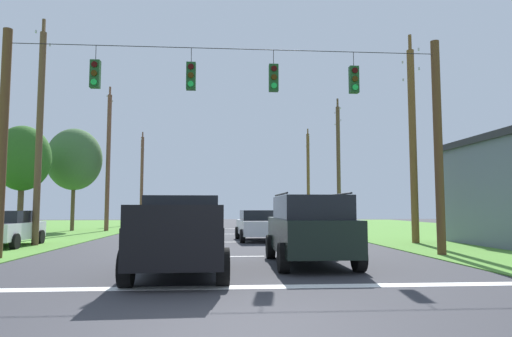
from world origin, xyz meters
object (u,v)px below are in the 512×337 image
object	(u,v)px
utility_pole_far_left	(39,133)
utility_pole_distant_left	(142,178)
distant_car_crossing_white	(7,228)
pickup_truck	(181,235)
tree_roadside_right	(22,159)
utility_pole_near_left	(308,176)
utility_pole_mid_right	(413,140)
suv_black	(310,228)
utility_pole_distant_right	(108,160)
tree_roadside_far_right	(74,159)
overhead_signal_span	(229,131)
distant_car_oncoming	(258,225)
utility_pole_far_right	(338,164)

from	to	relation	value
utility_pole_far_left	utility_pole_distant_left	world-z (taller)	utility_pole_far_left
distant_car_crossing_white	utility_pole_far_left	size ratio (longest dim) A/B	0.43
pickup_truck	tree_roadside_right	size ratio (longest dim) A/B	0.81
tree_roadside_right	pickup_truck	bearing A→B (deg)	-56.98
utility_pole_near_left	utility_pole_distant_left	xyz separation A→B (m)	(-16.83, -0.15, -0.28)
utility_pole_mid_right	utility_pole_distant_left	bearing A→B (deg)	123.52
pickup_truck	suv_black	world-z (taller)	suv_black
distant_car_crossing_white	utility_pole_distant_right	world-z (taller)	utility_pole_distant_right
suv_black	utility_pole_distant_right	world-z (taller)	utility_pole_distant_right
utility_pole_distant_left	tree_roadside_far_right	world-z (taller)	utility_pole_distant_left
utility_pole_distant_right	tree_roadside_far_right	distance (m)	2.51
overhead_signal_span	utility_pole_near_left	distance (m)	32.01
suv_black	utility_pole_distant_left	size ratio (longest dim) A/B	0.52
tree_roadside_far_right	utility_pole_far_left	bearing A→B (deg)	-78.95
utility_pole_mid_right	overhead_signal_span	bearing A→B (deg)	-149.30
utility_pole_mid_right	tree_roadside_far_right	xyz separation A→B (m)	(-19.50, 12.84, 0.29)
overhead_signal_span	distant_car_oncoming	bearing A→B (deg)	78.08
pickup_truck	distant_car_oncoming	distance (m)	11.61
tree_roadside_far_right	utility_pole_mid_right	bearing A→B (deg)	-33.37
distant_car_oncoming	utility_pole_far_right	xyz separation A→B (m)	(6.86, 10.23, 4.10)
utility_pole_distant_right	pickup_truck	bearing A→B (deg)	-71.69
utility_pole_distant_right	utility_pole_near_left	bearing A→B (deg)	37.85
utility_pole_far_right	utility_pole_distant_right	distance (m)	16.76
distant_car_oncoming	tree_roadside_right	size ratio (longest dim) A/B	0.65
utility_pole_far_left	utility_pole_distant_left	bearing A→B (deg)	89.74
overhead_signal_span	pickup_truck	bearing A→B (deg)	-108.75
tree_roadside_right	utility_pole_far_left	bearing A→B (deg)	-63.34
tree_roadside_right	utility_pole_distant_right	bearing A→B (deg)	42.63
tree_roadside_right	tree_roadside_far_right	bearing A→B (deg)	67.69
utility_pole_near_left	utility_pole_distant_right	world-z (taller)	utility_pole_distant_right
utility_pole_distant_right	utility_pole_distant_left	distance (m)	13.05
distant_car_crossing_white	distant_car_oncoming	xyz separation A→B (m)	(10.84, 2.92, 0.00)
tree_roadside_far_right	pickup_truck	bearing A→B (deg)	-66.30
utility_pole_distant_left	utility_pole_mid_right	bearing A→B (deg)	-56.48
tree_roadside_right	distant_car_oncoming	bearing A→B (deg)	-23.42
utility_pole_mid_right	tree_roadside_far_right	world-z (taller)	utility_pole_mid_right
utility_pole_far_right	utility_pole_distant_left	xyz separation A→B (m)	(-16.61, 12.85, -0.29)
pickup_truck	suv_black	distance (m)	3.88
utility_pole_far_left	tree_roadside_far_right	bearing A→B (deg)	101.05
distant_car_crossing_white	suv_black	bearing A→B (deg)	-30.61
utility_pole_far_left	tree_roadside_right	xyz separation A→B (m)	(-4.28, 8.53, -0.24)
pickup_truck	suv_black	xyz separation A→B (m)	(3.59, 1.48, 0.09)
overhead_signal_span	tree_roadside_far_right	world-z (taller)	overhead_signal_span
pickup_truck	utility_pole_far_left	bearing A→B (deg)	128.39
distant_car_crossing_white	utility_pole_distant_left	xyz separation A→B (m)	(1.09, 26.01, 3.81)
utility_pole_near_left	utility_pole_distant_right	size ratio (longest dim) A/B	0.95
utility_pole_far_right	utility_pole_mid_right	bearing A→B (deg)	-88.81
pickup_truck	utility_pole_far_right	bearing A→B (deg)	65.68
utility_pole_far_right	utility_pole_far_left	xyz separation A→B (m)	(-16.73, -12.63, 0.03)
tree_roadside_right	distant_car_crossing_white	bearing A→B (deg)	-69.93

